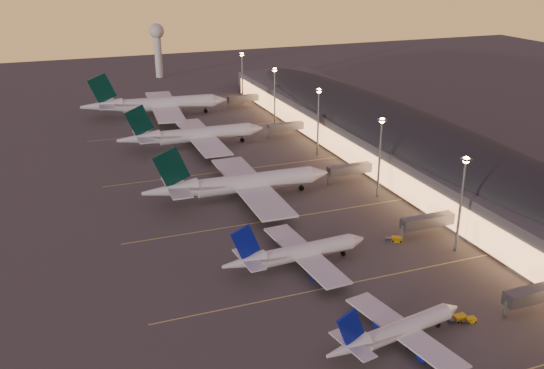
{
  "coord_description": "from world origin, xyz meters",
  "views": [
    {
      "loc": [
        -59.45,
        -114.64,
        72.99
      ],
      "look_at": [
        2.0,
        45.0,
        7.0
      ],
      "focal_mm": 40.0,
      "sensor_mm": 36.0,
      "label": 1
    }
  ],
  "objects_px": {
    "baggage_tug_b": "(458,319)",
    "airliner_wide_mid": "(193,135)",
    "baggage_tug_a": "(469,320)",
    "baggage_tug_c": "(395,239)",
    "airliner_wide_far": "(156,104)",
    "airliner_narrow_north": "(297,253)",
    "airliner_narrow_south": "(396,331)",
    "airliner_wide_near": "(240,184)",
    "radar_tower": "(157,41)"
  },
  "relations": [
    {
      "from": "baggage_tug_b",
      "to": "airliner_wide_mid",
      "type": "bearing_deg",
      "value": 99.04
    },
    {
      "from": "baggage_tug_a",
      "to": "baggage_tug_c",
      "type": "xyz_separation_m",
      "value": [
        5.94,
        38.67,
        0.11
      ]
    },
    {
      "from": "airliner_wide_far",
      "to": "baggage_tug_c",
      "type": "relative_size",
      "value": 15.34
    },
    {
      "from": "airliner_narrow_north",
      "to": "baggage_tug_c",
      "type": "xyz_separation_m",
      "value": [
        30.27,
        3.31,
        -3.02
      ]
    },
    {
      "from": "airliner_narrow_south",
      "to": "baggage_tug_c",
      "type": "bearing_deg",
      "value": 48.48
    },
    {
      "from": "airliner_wide_near",
      "to": "airliner_wide_far",
      "type": "height_order",
      "value": "airliner_wide_far"
    },
    {
      "from": "airliner_narrow_north",
      "to": "airliner_wide_near",
      "type": "distance_m",
      "value": 46.79
    },
    {
      "from": "airliner_narrow_north",
      "to": "baggage_tug_b",
      "type": "distance_m",
      "value": 40.97
    },
    {
      "from": "baggage_tug_b",
      "to": "airliner_narrow_north",
      "type": "bearing_deg",
      "value": 123.24
    },
    {
      "from": "airliner_wide_mid",
      "to": "baggage_tug_c",
      "type": "relative_size",
      "value": 13.27
    },
    {
      "from": "airliner_narrow_south",
      "to": "airliner_wide_near",
      "type": "relative_size",
      "value": 0.56
    },
    {
      "from": "airliner_wide_far",
      "to": "airliner_wide_near",
      "type": "bearing_deg",
      "value": -82.69
    },
    {
      "from": "baggage_tug_b",
      "to": "baggage_tug_a",
      "type": "bearing_deg",
      "value": -31.1
    },
    {
      "from": "airliner_wide_near",
      "to": "radar_tower",
      "type": "bearing_deg",
      "value": 86.89
    },
    {
      "from": "baggage_tug_a",
      "to": "airliner_wide_near",
      "type": "bearing_deg",
      "value": 111.86
    },
    {
      "from": "radar_tower",
      "to": "airliner_wide_far",
      "type": "bearing_deg",
      "value": -102.1
    },
    {
      "from": "airliner_wide_near",
      "to": "airliner_wide_mid",
      "type": "xyz_separation_m",
      "value": [
        -0.37,
        58.18,
        -0.13
      ]
    },
    {
      "from": "airliner_narrow_south",
      "to": "radar_tower",
      "type": "height_order",
      "value": "radar_tower"
    },
    {
      "from": "airliner_wide_near",
      "to": "baggage_tug_c",
      "type": "relative_size",
      "value": 13.63
    },
    {
      "from": "airliner_wide_near",
      "to": "airliner_narrow_south",
      "type": "bearing_deg",
      "value": -85.36
    },
    {
      "from": "airliner_narrow_north",
      "to": "airliner_wide_near",
      "type": "bearing_deg",
      "value": 85.66
    },
    {
      "from": "airliner_narrow_north",
      "to": "airliner_wide_far",
      "type": "relative_size",
      "value": 0.57
    },
    {
      "from": "airliner_narrow_north",
      "to": "airliner_wide_mid",
      "type": "distance_m",
      "value": 104.96
    },
    {
      "from": "airliner_wide_mid",
      "to": "baggage_tug_b",
      "type": "relative_size",
      "value": 14.05
    },
    {
      "from": "airliner_narrow_south",
      "to": "airliner_narrow_north",
      "type": "bearing_deg",
      "value": 88.99
    },
    {
      "from": "airliner_narrow_south",
      "to": "baggage_tug_a",
      "type": "bearing_deg",
      "value": -6.19
    },
    {
      "from": "radar_tower",
      "to": "baggage_tug_c",
      "type": "relative_size",
      "value": 7.32
    },
    {
      "from": "airliner_wide_far",
      "to": "baggage_tug_b",
      "type": "bearing_deg",
      "value": -77.32
    },
    {
      "from": "baggage_tug_c",
      "to": "baggage_tug_a",
      "type": "bearing_deg",
      "value": -68.86
    },
    {
      "from": "airliner_wide_mid",
      "to": "baggage_tug_a",
      "type": "bearing_deg",
      "value": -79.74
    },
    {
      "from": "airliner_wide_far",
      "to": "baggage_tug_a",
      "type": "bearing_deg",
      "value": -76.8
    },
    {
      "from": "airliner_narrow_south",
      "to": "airliner_wide_near",
      "type": "height_order",
      "value": "airliner_wide_near"
    },
    {
      "from": "airliner_wide_mid",
      "to": "airliner_wide_far",
      "type": "xyz_separation_m",
      "value": [
        -4.41,
        53.77,
        0.74
      ]
    },
    {
      "from": "airliner_narrow_south",
      "to": "airliner_wide_far",
      "type": "relative_size",
      "value": 0.49
    },
    {
      "from": "airliner_narrow_south",
      "to": "airliner_wide_far",
      "type": "xyz_separation_m",
      "value": [
        -9.85,
        195.29,
        2.5
      ]
    },
    {
      "from": "radar_tower",
      "to": "airliner_narrow_south",
      "type": "bearing_deg",
      "value": -92.04
    },
    {
      "from": "airliner_wide_far",
      "to": "baggage_tug_b",
      "type": "height_order",
      "value": "airliner_wide_far"
    },
    {
      "from": "airliner_wide_mid",
      "to": "radar_tower",
      "type": "relative_size",
      "value": 1.81
    },
    {
      "from": "baggage_tug_a",
      "to": "airliner_wide_mid",
      "type": "bearing_deg",
      "value": 105.51
    },
    {
      "from": "baggage_tug_a",
      "to": "baggage_tug_c",
      "type": "relative_size",
      "value": 0.79
    },
    {
      "from": "airliner_narrow_north",
      "to": "airliner_wide_mid",
      "type": "height_order",
      "value": "airliner_wide_mid"
    },
    {
      "from": "airliner_wide_mid",
      "to": "baggage_tug_a",
      "type": "xyz_separation_m",
      "value": [
        24.03,
        -140.31,
        -4.41
      ]
    },
    {
      "from": "airliner_narrow_south",
      "to": "baggage_tug_a",
      "type": "relative_size",
      "value": 9.6
    },
    {
      "from": "airliner_wide_far",
      "to": "baggage_tug_c",
      "type": "bearing_deg",
      "value": -72.66
    },
    {
      "from": "airliner_narrow_south",
      "to": "airliner_wide_mid",
      "type": "height_order",
      "value": "airliner_wide_mid"
    },
    {
      "from": "airliner_wide_near",
      "to": "baggage_tug_a",
      "type": "height_order",
      "value": "airliner_wide_near"
    },
    {
      "from": "airliner_narrow_north",
      "to": "airliner_wide_mid",
      "type": "xyz_separation_m",
      "value": [
        0.3,
        104.95,
        1.28
      ]
    },
    {
      "from": "radar_tower",
      "to": "baggage_tug_a",
      "type": "relative_size",
      "value": 9.28
    },
    {
      "from": "airliner_wide_far",
      "to": "baggage_tug_a",
      "type": "height_order",
      "value": "airliner_wide_far"
    },
    {
      "from": "airliner_narrow_south",
      "to": "airliner_wide_near",
      "type": "xyz_separation_m",
      "value": [
        -5.07,
        83.34,
        1.89
      ]
    }
  ]
}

